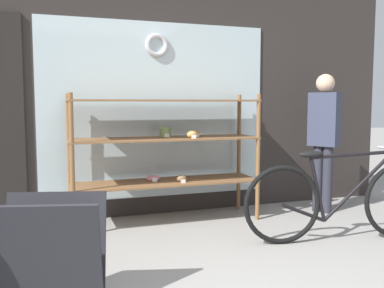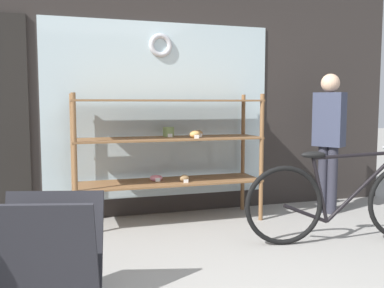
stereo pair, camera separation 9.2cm
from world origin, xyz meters
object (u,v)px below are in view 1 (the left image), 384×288
at_px(display_case, 166,144).
at_px(bicycle, 342,200).
at_px(sandwich_board, 52,256).
at_px(pedestrian, 324,132).

bearing_deg(display_case, bicycle, -40.20).
bearing_deg(sandwich_board, display_case, 70.26).
height_order(display_case, bicycle, display_case).
xyz_separation_m(bicycle, sandwich_board, (-2.47, -0.57, -0.02)).
xyz_separation_m(bicycle, pedestrian, (0.47, 0.93, 0.53)).
height_order(display_case, sandwich_board, display_case).
relative_size(sandwich_board, pedestrian, 0.44).
bearing_deg(bicycle, pedestrian, 73.18).
relative_size(bicycle, sandwich_board, 2.62).
height_order(sandwich_board, pedestrian, pedestrian).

